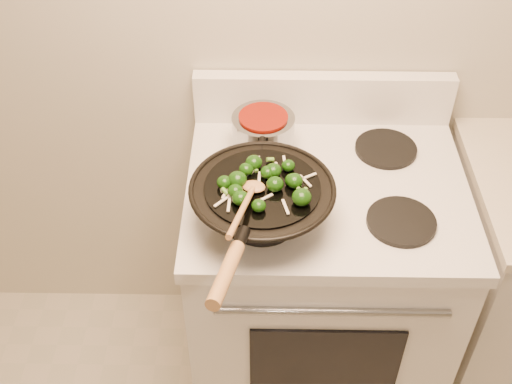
{
  "coord_description": "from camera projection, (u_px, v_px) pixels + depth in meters",
  "views": [
    {
      "loc": [
        -0.28,
        -0.15,
        2.11
      ],
      "look_at": [
        -0.3,
        1.03,
        1.02
      ],
      "focal_mm": 45.0,
      "sensor_mm": 36.0,
      "label": 1
    }
  ],
  "objects": [
    {
      "name": "wooden_spoon",
      "position": [
        247.0,
        200.0,
        1.5
      ],
      "size": [
        0.09,
        0.26,
        0.08
      ],
      "color": "#B17A45",
      "rests_on": "wok"
    },
    {
      "name": "stirfry",
      "position": [
        265.0,
        182.0,
        1.57
      ],
      "size": [
        0.25,
        0.22,
        0.04
      ],
      "color": "#113508",
      "rests_on": "wok"
    },
    {
      "name": "stove",
      "position": [
        317.0,
        286.0,
        2.08
      ],
      "size": [
        0.78,
        0.67,
        1.08
      ],
      "color": "white",
      "rests_on": "ground"
    },
    {
      "name": "saucepan",
      "position": [
        263.0,
        132.0,
        1.84
      ],
      "size": [
        0.18,
        0.29,
        0.11
      ],
      "color": "gray",
      "rests_on": "stove"
    },
    {
      "name": "wok",
      "position": [
        262.0,
        202.0,
        1.61
      ],
      "size": [
        0.37,
        0.6,
        0.19
      ],
      "color": "black",
      "rests_on": "stove"
    }
  ]
}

